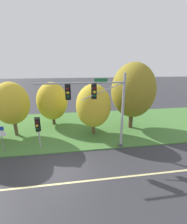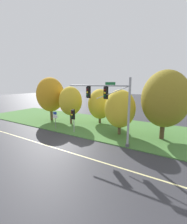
{
  "view_description": "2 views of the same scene",
  "coord_description": "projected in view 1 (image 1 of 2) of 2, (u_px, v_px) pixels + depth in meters",
  "views": [
    {
      "loc": [
        0.89,
        -9.51,
        7.66
      ],
      "look_at": [
        2.78,
        3.44,
        3.45
      ],
      "focal_mm": 24.0,
      "sensor_mm": 36.0,
      "label": 1
    },
    {
      "loc": [
        9.8,
        -11.28,
        6.42
      ],
      "look_at": [
        0.44,
        4.07,
        2.99
      ],
      "focal_mm": 24.0,
      "sensor_mm": 36.0,
      "label": 2
    }
  ],
  "objects": [
    {
      "name": "tree_tall_centre",
      "position": [
        133.0,
        91.0,
        17.39
      ],
      "size": [
        5.07,
        5.07,
        7.81
      ],
      "color": "#4C3823",
      "rests_on": "grass_verge"
    },
    {
      "name": "tree_behind_signpost",
      "position": [
        52.0,
        101.0,
        18.85
      ],
      "size": [
        3.81,
        3.81,
        5.48
      ],
      "color": "#4C3823",
      "rests_on": "grass_verge"
    },
    {
      "name": "grass_verge",
      "position": [
        66.0,
        127.0,
        18.94
      ],
      "size": [
        48.0,
        11.5,
        0.1
      ],
      "primitive_type": "cube",
      "color": "#477A38",
      "rests_on": "ground"
    },
    {
      "name": "pedestrian_signal_near_kerb",
      "position": [
        38.0,
        127.0,
        13.38
      ],
      "size": [
        0.46,
        0.55,
        3.07
      ],
      "color": "#9EA0A5",
      "rests_on": "grass_verge"
    },
    {
      "name": "traffic_signal_mast",
      "position": [
        100.0,
        101.0,
        12.76
      ],
      "size": [
        7.5,
        0.49,
        6.89
      ],
      "color": "#9EA0A5",
      "rests_on": "grass_verge"
    },
    {
      "name": "tree_left_of_mast",
      "position": [
        12.0,
        104.0,
        15.67
      ],
      "size": [
        3.6,
        3.6,
        5.87
      ],
      "color": "brown",
      "rests_on": "grass_verge"
    },
    {
      "name": "route_sign_post",
      "position": [
        1.0,
        135.0,
        13.06
      ],
      "size": [
        0.85,
        0.08,
        2.49
      ],
      "color": "slate",
      "rests_on": "grass_verge"
    },
    {
      "name": "tree_mid_verge",
      "position": [
        93.0,
        106.0,
        16.15
      ],
      "size": [
        3.77,
        3.77,
        5.61
      ],
      "color": "brown",
      "rests_on": "grass_verge"
    },
    {
      "name": "lane_stripe",
      "position": [
        63.0,
        184.0,
        10.05
      ],
      "size": [
        36.0,
        0.16,
        0.01
      ],
      "primitive_type": "cube",
      "color": "beige",
      "rests_on": "ground"
    },
    {
      "name": "ground_plane",
      "position": [
        63.0,
        171.0,
        11.18
      ],
      "size": [
        160.0,
        160.0,
        0.0
      ],
      "primitive_type": "plane",
      "color": "#333338"
    }
  ]
}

